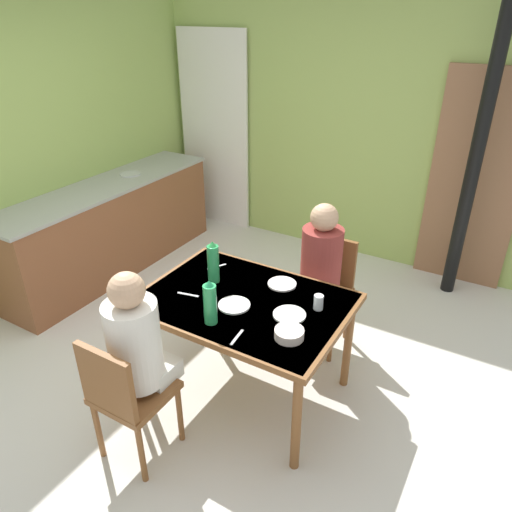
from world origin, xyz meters
name	(u,v)px	position (x,y,z in m)	size (l,w,h in m)	color
ground_plane	(204,363)	(0.00, 0.00, 0.00)	(6.28, 6.28, 0.00)	silver
wall_back	(336,127)	(0.00, 2.42, 1.32)	(4.25, 0.10, 2.65)	#9CB55B
wall_left	(57,140)	(-2.03, 0.60, 1.32)	(0.10, 3.62, 2.65)	#98B559
door_wooden	(475,183)	(1.41, 2.34, 1.00)	(0.80, 0.05, 2.00)	#8E6142
stove_pipe_column	(476,155)	(1.39, 2.07, 1.32)	(0.12, 0.12, 2.65)	black
curtain_panel	(214,133)	(-1.46, 2.32, 1.11)	(0.90, 0.03, 2.22)	white
kitchen_counter	(110,227)	(-1.70, 0.78, 0.45)	(0.61, 2.45, 0.91)	brown
dining_table	(244,309)	(0.41, -0.07, 0.68)	(1.32, 0.95, 0.76)	brown
chair_near_diner	(125,394)	(0.13, -0.89, 0.50)	(0.40, 0.40, 0.87)	brown
chair_far_diner	(325,286)	(0.64, 0.76, 0.50)	(0.40, 0.40, 0.87)	brown
person_near_diner	(136,341)	(0.13, -0.76, 0.78)	(0.30, 0.37, 0.77)	silver
person_far_diner	(321,261)	(0.64, 0.62, 0.78)	(0.30, 0.37, 0.77)	maroon
water_bottle_green_near	(213,263)	(0.11, 0.03, 0.90)	(0.08, 0.08, 0.30)	#2C9853
water_bottle_green_far	(210,303)	(0.37, -0.37, 0.89)	(0.08, 0.08, 0.29)	#2FA35B
serving_bowl_center	(289,334)	(0.84, -0.27, 0.78)	(0.17, 0.17, 0.06)	#F2DDD0
dinner_plate_near_left	(234,305)	(0.40, -0.16, 0.76)	(0.20, 0.20, 0.01)	white
dinner_plate_near_right	(282,284)	(0.54, 0.22, 0.76)	(0.19, 0.19, 0.01)	white
dinner_plate_far_center	(289,315)	(0.74, -0.07, 0.76)	(0.20, 0.20, 0.01)	white
drinking_glass_by_near_diner	(318,302)	(0.87, 0.08, 0.81)	(0.06, 0.06, 0.10)	silver
cutlery_knife_near	(237,337)	(0.58, -0.42, 0.76)	(0.15, 0.02, 0.00)	silver
cutlery_fork_near	(217,267)	(0.02, 0.20, 0.76)	(0.15, 0.02, 0.00)	silver
cutlery_knife_far	(188,295)	(0.07, -0.20, 0.76)	(0.15, 0.02, 0.00)	silver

